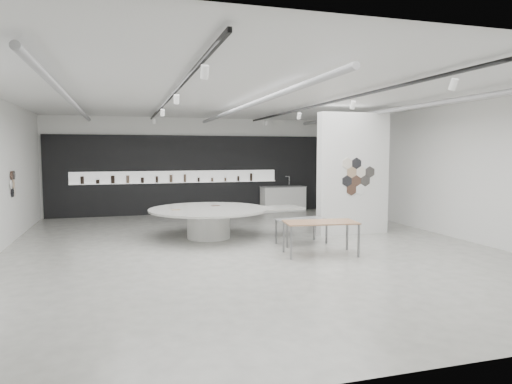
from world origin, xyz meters
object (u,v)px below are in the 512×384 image
object	(u,v)px
sample_table_wood	(321,224)
sample_table_stone	(302,221)
partition_column	(353,174)
display_island	(211,219)
kitchen_counter	(283,199)

from	to	relation	value
sample_table_wood	sample_table_stone	bearing A→B (deg)	87.39
partition_column	display_island	bearing A→B (deg)	173.13
display_island	sample_table_wood	xyz separation A→B (m)	(2.10, -2.83, 0.18)
display_island	kitchen_counter	size ratio (longest dim) A/B	2.45
display_island	sample_table_stone	size ratio (longest dim) A/B	3.24
display_island	kitchen_counter	xyz separation A→B (m)	(3.97, 5.02, -0.04)
sample_table_wood	kitchen_counter	world-z (taller)	kitchen_counter
partition_column	kitchen_counter	distance (m)	5.68
sample_table_wood	sample_table_stone	xyz separation A→B (m)	(0.06, 1.35, -0.13)
display_island	sample_table_wood	bearing A→B (deg)	-58.79
partition_column	sample_table_stone	distance (m)	2.55
sample_table_stone	kitchen_counter	distance (m)	6.75
partition_column	display_island	distance (m)	4.41
sample_table_wood	kitchen_counter	xyz separation A→B (m)	(1.87, 7.85, -0.22)
sample_table_wood	display_island	bearing A→B (deg)	126.59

